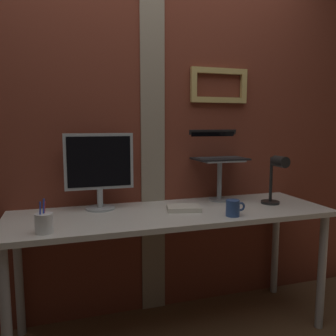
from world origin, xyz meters
The scene contains 9 objects.
brick_wall_back centered at (0.00, 0.42, 1.19)m, with size 3.74×0.16×2.38m.
desk centered at (0.13, 0.06, 0.69)m, with size 1.93×0.61×0.77m.
monitor centered at (-0.29, 0.24, 1.04)m, with size 0.41×0.18×0.47m.
laptop_stand centered at (0.52, 0.25, 0.96)m, with size 0.28×0.22×0.28m.
laptop centered at (0.52, 0.31, 1.10)m, with size 0.36×0.29×0.20m.
desk_lamp centered at (0.80, 0.01, 0.97)m, with size 0.12×0.20×0.32m.
pen_cup centered at (-0.59, -0.14, 0.82)m, with size 0.09×0.09×0.17m.
coffee_mug centered at (0.42, -0.14, 0.82)m, with size 0.12×0.08×0.09m.
paper_clutter_stack centered at (0.19, 0.06, 0.78)m, with size 0.20×0.14×0.03m, color silver.
Camera 1 is at (-0.49, -1.83, 1.29)m, focal length 36.26 mm.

